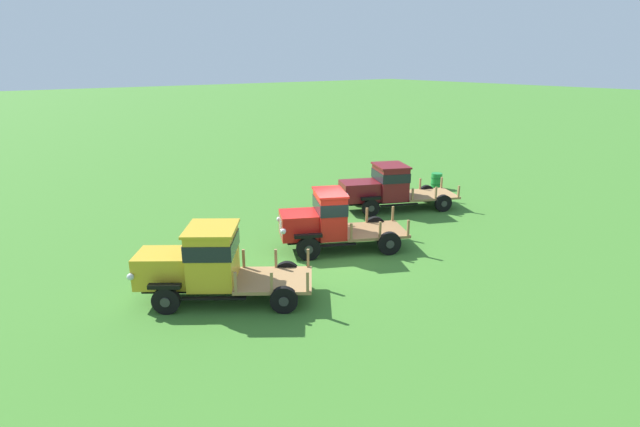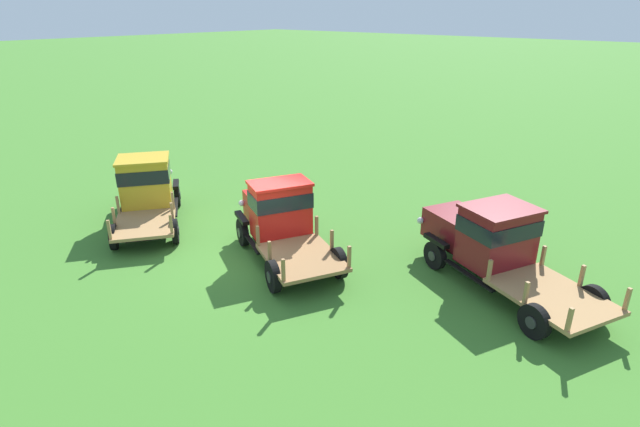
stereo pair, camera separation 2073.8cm
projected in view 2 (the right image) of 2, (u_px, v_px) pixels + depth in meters
ground_plane at (261, 255)px, 14.81m from camera, size 240.00×240.00×0.00m
vintage_truck_foreground_near at (147, 186)px, 17.02m from camera, size 5.11×4.32×2.24m
vintage_truck_second_in_line at (280, 216)px, 14.65m from camera, size 4.98×3.66×2.23m
vintage_truck_midrow_center at (491, 241)px, 13.18m from camera, size 5.80×3.85×2.13m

